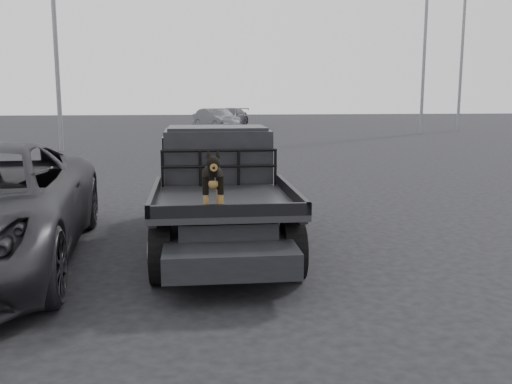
{
  "coord_description": "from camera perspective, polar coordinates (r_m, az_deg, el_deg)",
  "views": [
    {
      "loc": [
        -0.88,
        -6.19,
        2.33
      ],
      "look_at": [
        -0.2,
        -0.14,
        1.29
      ],
      "focal_mm": 40.0,
      "sensor_mm": 36.0,
      "label": 1
    }
  ],
  "objects": [
    {
      "name": "ground",
      "position": [
        6.67,
        1.57,
        -10.7
      ],
      "size": [
        120.0,
        120.0,
        0.0
      ],
      "primitive_type": "plane",
      "color": "black",
      "rests_on": "ground"
    },
    {
      "name": "flatbed_ute",
      "position": [
        8.82,
        -3.56,
        -2.51
      ],
      "size": [
        2.0,
        5.4,
        0.92
      ],
      "primitive_type": null,
      "color": "black",
      "rests_on": "ground"
    },
    {
      "name": "ute_cab",
      "position": [
        9.62,
        -3.9,
        3.94
      ],
      "size": [
        1.72,
        1.3,
        0.88
      ],
      "primitive_type": null,
      "color": "black",
      "rests_on": "flatbed_ute"
    },
    {
      "name": "headache_rack",
      "position": [
        8.9,
        -3.67,
        2.4
      ],
      "size": [
        1.8,
        0.08,
        0.55
      ],
      "primitive_type": null,
      "color": "black",
      "rests_on": "flatbed_ute"
    },
    {
      "name": "dog",
      "position": [
        6.98,
        -4.37,
        1.15
      ],
      "size": [
        0.32,
        0.6,
        0.74
      ],
      "primitive_type": null,
      "color": "black",
      "rests_on": "flatbed_ute"
    },
    {
      "name": "distant_car_a",
      "position": [
        37.64,
        -3.99,
        7.26
      ],
      "size": [
        3.13,
        4.48,
        1.4
      ],
      "primitive_type": "imported",
      "rotation": [
        0.0,
        0.0,
        0.43
      ],
      "color": "#47464B",
      "rests_on": "ground"
    },
    {
      "name": "distant_car_b",
      "position": [
        41.6,
        -2.71,
        7.47
      ],
      "size": [
        3.54,
        4.96,
        1.33
      ],
      "primitive_type": "imported",
      "rotation": [
        0.0,
        0.0,
        -0.41
      ],
      "color": "#48484D",
      "rests_on": "ground"
    }
  ]
}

